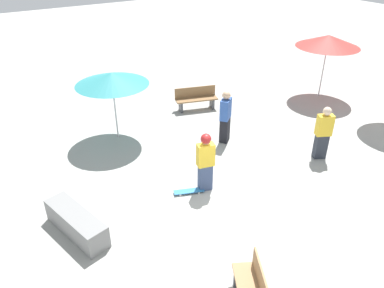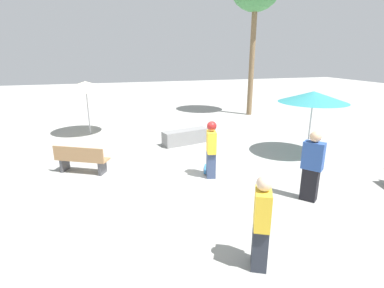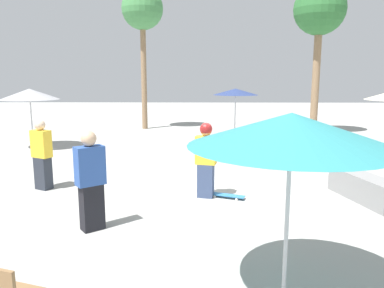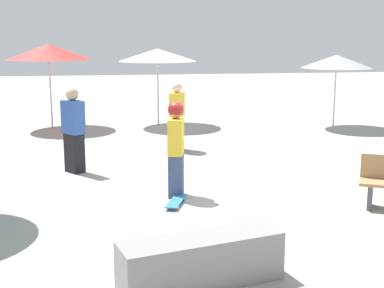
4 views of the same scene
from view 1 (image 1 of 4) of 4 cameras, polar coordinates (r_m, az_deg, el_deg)
name	(u,v)px [view 1 (image 1 of 4)]	position (r m, az deg, el deg)	size (l,w,h in m)	color
ground_plane	(231,205)	(9.61, 5.94, -9.22)	(60.00, 60.00, 0.00)	#9E9E99
skater_main	(205,160)	(9.60, 2.07, -2.50)	(0.34, 0.48, 1.66)	#38476B
skateboard	(189,191)	(9.91, -0.46, -7.19)	(0.48, 0.82, 0.07)	teal
concrete_ledge	(76,223)	(9.01, -17.20, -11.42)	(1.92, 0.96, 0.56)	gray
bench_near	(196,99)	(14.38, 0.63, 6.93)	(0.89, 1.66, 0.85)	#47474C
shade_umbrella_teal	(112,79)	(11.91, -12.13, 9.70)	(2.29, 2.29, 2.24)	#B7B7BC
shade_umbrella_red	(328,41)	(15.91, 20.05, 14.54)	(2.46, 2.46, 2.52)	#B7B7BC
bystander_watching	(225,117)	(11.94, 5.10, 4.13)	(0.50, 0.54, 1.74)	black
bystander_far	(323,133)	(11.67, 19.34, 1.58)	(0.43, 0.52, 1.66)	#282D38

